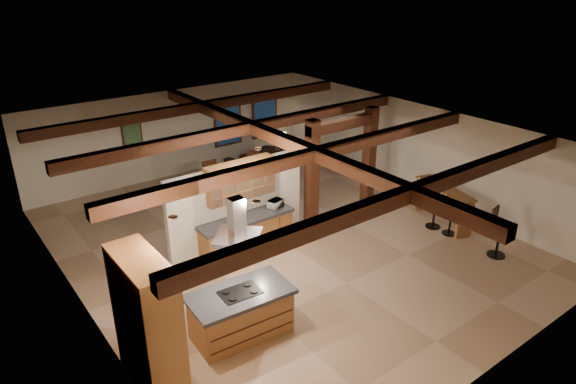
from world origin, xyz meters
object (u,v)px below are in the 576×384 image
Objects in this scene: dining_table at (242,190)px; bar_counter at (444,199)px; kitchen_island at (241,313)px; sofa at (253,157)px.

bar_counter reaches higher than dining_table.
bar_counter is (7.00, 0.68, 0.23)m from kitchen_island.
bar_counter is (1.64, -7.02, 0.41)m from sofa.
sofa is at bearing 103.16° from bar_counter.
sofa is at bearing 55.14° from kitchen_island.
kitchen_island is 9.38m from sofa.
kitchen_island is 0.98× the size of sofa.
dining_table is at bearing 40.50° from sofa.
kitchen_island reaches higher than dining_table.
kitchen_island is at bearing -174.46° from bar_counter.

